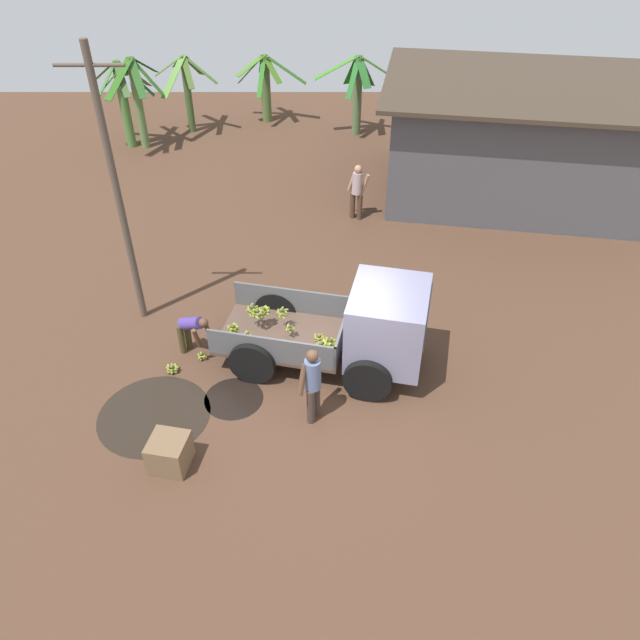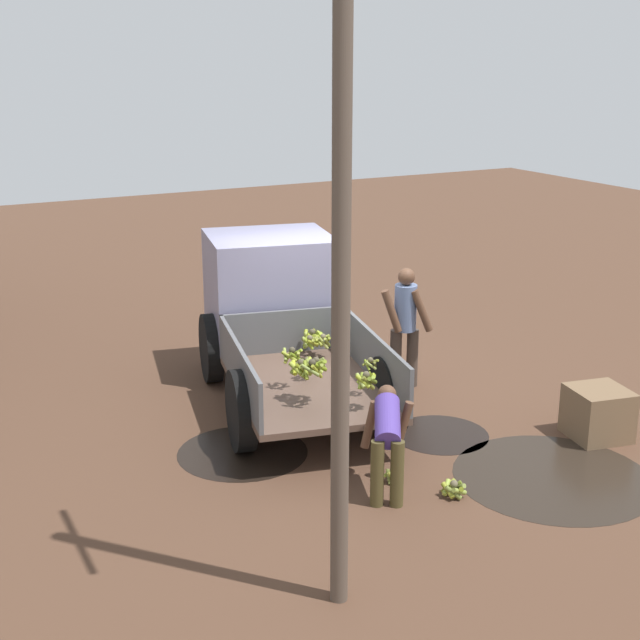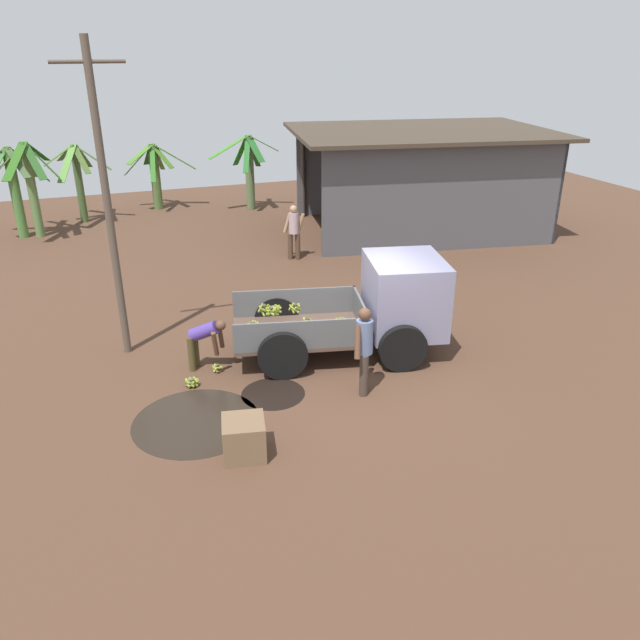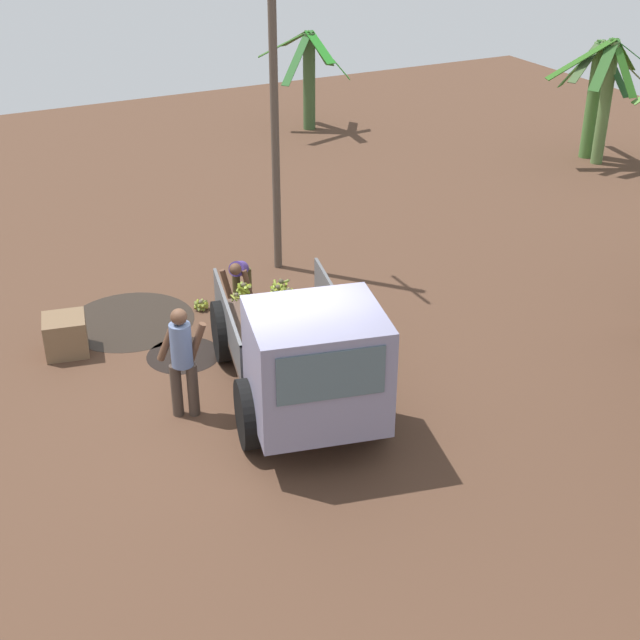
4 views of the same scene
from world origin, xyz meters
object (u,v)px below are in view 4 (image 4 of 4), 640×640
Objects in this scene: person_foreground_visitor at (182,357)px; wooden_crate_0 at (66,335)px; utility_pole at (274,104)px; banana_bunch_on_ground_1 at (201,305)px; banana_bunch_on_ground_0 at (234,313)px; person_worker_loading at (239,277)px; cargo_truck at (309,360)px.

wooden_crate_0 is at bearing 48.45° from person_foreground_visitor.
utility_pole is 5.44m from wooden_crate_0.
wooden_crate_0 is (0.44, -2.43, 0.21)m from banana_bunch_on_ground_1.
utility_pole reaches higher than banana_bunch_on_ground_0.
person_worker_loading is at bearing -12.04° from person_foreground_visitor.
cargo_truck is 4.16× the size of person_worker_loading.
person_foreground_visitor is at bearing -23.45° from banana_bunch_on_ground_1.
wooden_crate_0 is at bearing -71.43° from utility_pole.
person_foreground_visitor is at bearing -35.01° from banana_bunch_on_ground_0.
person_worker_loading is (1.41, -1.35, -2.50)m from utility_pole.
cargo_truck is 6.86× the size of wooden_crate_0.
person_foreground_visitor is 3.04m from banana_bunch_on_ground_0.
cargo_truck is 3.69m from person_worker_loading.
person_worker_loading is at bearing -43.65° from utility_pole.
person_foreground_visitor is 5.93× the size of banana_bunch_on_ground_1.
person_worker_loading is at bearing 58.06° from banana_bunch_on_ground_1.
banana_bunch_on_ground_0 is (0.19, -0.21, -0.57)m from person_worker_loading.
utility_pole reaches higher than person_worker_loading.
person_foreground_visitor reaches higher than banana_bunch_on_ground_0.
cargo_truck is 3.59m from banana_bunch_on_ground_0.
banana_bunch_on_ground_0 is 0.79× the size of banana_bunch_on_ground_1.
utility_pole is 21.40× the size of banana_bunch_on_ground_1.
wooden_crate_0 is at bearing -58.52° from person_worker_loading.
person_worker_loading is at bearing -174.33° from cargo_truck.
wooden_crate_0 is at bearing -92.64° from banana_bunch_on_ground_0.
banana_bunch_on_ground_1 is (1.04, -1.95, -3.08)m from utility_pole.
person_foreground_visitor reaches higher than wooden_crate_0.
wooden_crate_0 is at bearing -131.53° from cargo_truck.
wooden_crate_0 is (-0.13, -2.82, 0.21)m from banana_bunch_on_ground_0.
banana_bunch_on_ground_0 is (-2.40, 1.68, -0.84)m from person_foreground_visitor.
person_worker_loading is 4.82× the size of banana_bunch_on_ground_0.
person_worker_loading is 3.81× the size of banana_bunch_on_ground_1.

